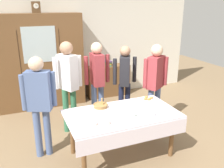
{
  "coord_description": "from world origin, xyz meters",
  "views": [
    {
      "loc": [
        -1.45,
        -3.32,
        2.37
      ],
      "look_at": [
        0.0,
        0.2,
        1.1
      ],
      "focal_mm": 39.06,
      "sensor_mm": 36.0,
      "label": 1
    }
  ],
  "objects_px": {
    "tea_cup_near_left": "(153,114)",
    "person_near_right_end": "(68,78)",
    "pastry_plate": "(148,99)",
    "mantel_clock": "(36,7)",
    "tea_cup_far_left": "(94,124)",
    "book_stack": "(108,63)",
    "tea_cup_center": "(133,115)",
    "tea_cup_mid_right": "(107,123)",
    "bread_basket": "(100,105)",
    "person_behind_table_right": "(97,75)",
    "wall_cabinet": "(40,62)",
    "bookshelf_low": "(108,81)",
    "person_by_cabinet": "(125,76)",
    "dining_table": "(123,120)",
    "spoon_center": "(106,112)",
    "tea_cup_back_edge": "(143,104)",
    "person_beside_shelf": "(39,98)",
    "person_behind_table_left": "(155,78)",
    "spoon_front_edge": "(127,110)",
    "spoon_far_left": "(124,104)"
  },
  "relations": [
    {
      "from": "mantel_clock",
      "to": "tea_cup_far_left",
      "type": "relative_size",
      "value": 1.85
    },
    {
      "from": "book_stack",
      "to": "person_behind_table_left",
      "type": "relative_size",
      "value": 0.14
    },
    {
      "from": "bread_basket",
      "to": "person_behind_table_right",
      "type": "bearing_deg",
      "value": 73.88
    },
    {
      "from": "mantel_clock",
      "to": "tea_cup_far_left",
      "type": "distance_m",
      "value": 3.19
    },
    {
      "from": "spoon_far_left",
      "to": "person_near_right_end",
      "type": "height_order",
      "value": "person_near_right_end"
    },
    {
      "from": "dining_table",
      "to": "person_beside_shelf",
      "type": "xyz_separation_m",
      "value": [
        -1.16,
        0.51,
        0.35
      ]
    },
    {
      "from": "book_stack",
      "to": "person_beside_shelf",
      "type": "height_order",
      "value": "person_beside_shelf"
    },
    {
      "from": "bookshelf_low",
      "to": "bread_basket",
      "type": "xyz_separation_m",
      "value": [
        -1.03,
        -2.28,
        0.37
      ]
    },
    {
      "from": "pastry_plate",
      "to": "person_by_cabinet",
      "type": "height_order",
      "value": "person_by_cabinet"
    },
    {
      "from": "wall_cabinet",
      "to": "book_stack",
      "type": "bearing_deg",
      "value": 1.7
    },
    {
      "from": "bread_basket",
      "to": "person_beside_shelf",
      "type": "relative_size",
      "value": 0.15
    },
    {
      "from": "wall_cabinet",
      "to": "book_stack",
      "type": "xyz_separation_m",
      "value": [
        1.7,
        0.05,
        -0.19
      ]
    },
    {
      "from": "mantel_clock",
      "to": "bookshelf_low",
      "type": "height_order",
      "value": "mantel_clock"
    },
    {
      "from": "pastry_plate",
      "to": "person_behind_table_right",
      "type": "bearing_deg",
      "value": 124.67
    },
    {
      "from": "tea_cup_near_left",
      "to": "person_by_cabinet",
      "type": "height_order",
      "value": "person_by_cabinet"
    },
    {
      "from": "person_behind_table_right",
      "to": "bookshelf_low",
      "type": "bearing_deg",
      "value": 60.67
    },
    {
      "from": "spoon_center",
      "to": "person_behind_table_right",
      "type": "xyz_separation_m",
      "value": [
        0.25,
        1.12,
        0.27
      ]
    },
    {
      "from": "spoon_front_edge",
      "to": "person_behind_table_right",
      "type": "height_order",
      "value": "person_behind_table_right"
    },
    {
      "from": "book_stack",
      "to": "tea_cup_center",
      "type": "bearing_deg",
      "value": -104.02
    },
    {
      "from": "mantel_clock",
      "to": "book_stack",
      "type": "relative_size",
      "value": 1.05
    },
    {
      "from": "tea_cup_center",
      "to": "tea_cup_mid_right",
      "type": "distance_m",
      "value": 0.46
    },
    {
      "from": "dining_table",
      "to": "spoon_center",
      "type": "relative_size",
      "value": 14.52
    },
    {
      "from": "person_behind_table_right",
      "to": "person_by_cabinet",
      "type": "bearing_deg",
      "value": -6.43
    },
    {
      "from": "tea_cup_near_left",
      "to": "person_near_right_end",
      "type": "relative_size",
      "value": 0.08
    },
    {
      "from": "tea_cup_back_edge",
      "to": "person_near_right_end",
      "type": "xyz_separation_m",
      "value": [
        -1.01,
        0.99,
        0.29
      ]
    },
    {
      "from": "tea_cup_center",
      "to": "tea_cup_mid_right",
      "type": "bearing_deg",
      "value": -169.56
    },
    {
      "from": "person_behind_table_right",
      "to": "person_near_right_end",
      "type": "bearing_deg",
      "value": -167.86
    },
    {
      "from": "pastry_plate",
      "to": "person_near_right_end",
      "type": "bearing_deg",
      "value": 147.76
    },
    {
      "from": "spoon_center",
      "to": "person_beside_shelf",
      "type": "relative_size",
      "value": 0.07
    },
    {
      "from": "tea_cup_back_edge",
      "to": "pastry_plate",
      "type": "bearing_deg",
      "value": 43.29
    },
    {
      "from": "tea_cup_back_edge",
      "to": "person_near_right_end",
      "type": "height_order",
      "value": "person_near_right_end"
    },
    {
      "from": "spoon_far_left",
      "to": "person_behind_table_right",
      "type": "bearing_deg",
      "value": 99.86
    },
    {
      "from": "tea_cup_back_edge",
      "to": "bread_basket",
      "type": "xyz_separation_m",
      "value": [
        -0.66,
        0.21,
        0.01
      ]
    },
    {
      "from": "pastry_plate",
      "to": "person_near_right_end",
      "type": "distance_m",
      "value": 1.49
    },
    {
      "from": "bread_basket",
      "to": "book_stack",
      "type": "bearing_deg",
      "value": 65.62
    },
    {
      "from": "tea_cup_mid_right",
      "to": "person_behind_table_left",
      "type": "height_order",
      "value": "person_behind_table_left"
    },
    {
      "from": "tea_cup_near_left",
      "to": "tea_cup_mid_right",
      "type": "xyz_separation_m",
      "value": [
        -0.74,
        0.01,
        0.0
      ]
    },
    {
      "from": "tea_cup_mid_right",
      "to": "person_behind_table_right",
      "type": "distance_m",
      "value": 1.57
    },
    {
      "from": "dining_table",
      "to": "book_stack",
      "type": "height_order",
      "value": "book_stack"
    },
    {
      "from": "person_beside_shelf",
      "to": "dining_table",
      "type": "bearing_deg",
      "value": -23.63
    },
    {
      "from": "spoon_far_left",
      "to": "spoon_front_edge",
      "type": "height_order",
      "value": "same"
    },
    {
      "from": "tea_cup_center",
      "to": "person_beside_shelf",
      "type": "xyz_separation_m",
      "value": [
        -1.27,
        0.66,
        0.22
      ]
    },
    {
      "from": "spoon_far_left",
      "to": "tea_cup_center",
      "type": "bearing_deg",
      "value": -99.92
    },
    {
      "from": "bookshelf_low",
      "to": "tea_cup_far_left",
      "type": "distance_m",
      "value": 3.16
    },
    {
      "from": "tea_cup_mid_right",
      "to": "spoon_front_edge",
      "type": "relative_size",
      "value": 1.09
    },
    {
      "from": "tea_cup_back_edge",
      "to": "pastry_plate",
      "type": "relative_size",
      "value": 0.46
    },
    {
      "from": "mantel_clock",
      "to": "bread_basket",
      "type": "bearing_deg",
      "value": -73.94
    },
    {
      "from": "tea_cup_near_left",
      "to": "pastry_plate",
      "type": "bearing_deg",
      "value": 65.81
    },
    {
      "from": "bookshelf_low",
      "to": "tea_cup_back_edge",
      "type": "xyz_separation_m",
      "value": [
        -0.37,
        -2.49,
        0.37
      ]
    },
    {
      "from": "bookshelf_low",
      "to": "person_behind_table_right",
      "type": "bearing_deg",
      "value": -119.33
    }
  ]
}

